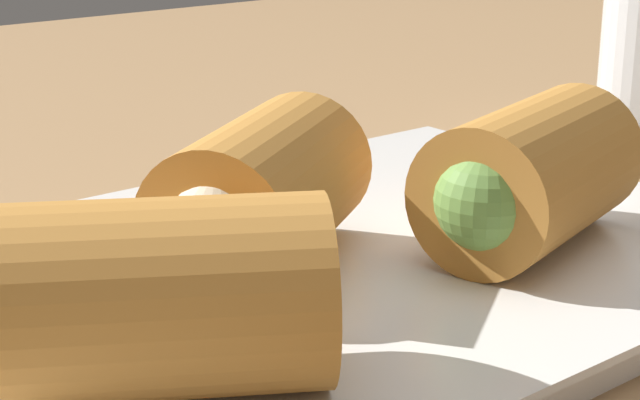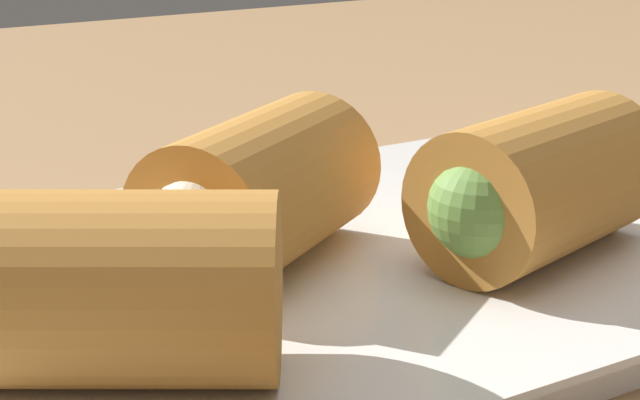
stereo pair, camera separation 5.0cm
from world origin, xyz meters
The scene contains 5 objects.
table_surface centered at (0.00, 0.00, 1.00)cm, with size 180.00×140.00×2.00cm.
serving_plate centered at (3.30, -1.78, 2.76)cm, with size 34.57×23.88×1.50cm.
roll_front_left centered at (0.70, -1.50, 6.24)cm, with size 10.67×9.56×5.49cm.
roll_front_right centered at (9.73, -5.88, 6.24)cm, with size 10.54×7.77×5.49cm.
roll_back_left centered at (-7.05, -6.86, 6.24)cm, with size 10.67×9.44×5.49cm.
Camera 2 is at (-15.83, -33.40, 17.54)cm, focal length 60.00 mm.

